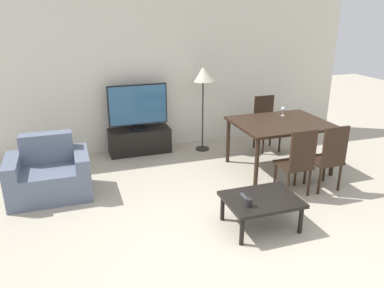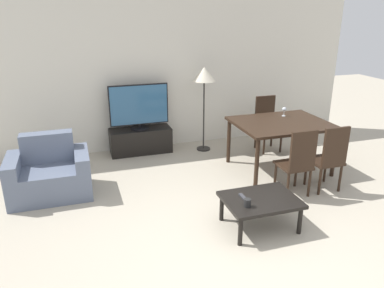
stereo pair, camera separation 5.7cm
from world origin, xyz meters
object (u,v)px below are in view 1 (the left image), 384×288
Objects in this scene: tv_stand at (140,141)px; armchair at (50,175)px; dining_chair_near_right at (329,156)px; wine_glass_left at (283,110)px; tv at (138,107)px; coffee_table at (261,201)px; dining_table at (280,127)px; dining_chair_near at (298,160)px; cup_white_near at (249,202)px; dining_chair_far at (266,121)px; remote_primary at (244,197)px; floor_lamp at (203,78)px.

armchair is at bearing -140.44° from tv_stand.
wine_glass_left is (-0.04, 1.15, 0.36)m from dining_chair_near_right.
tv_stand is 0.60m from tv.
coffee_table is 1.79m from dining_table.
dining_chair_near is 1.23m from cup_white_near.
dining_chair_near and dining_chair_far have the same top height.
dining_chair_far is 6.45× the size of wine_glass_left.
coffee_table is at bearing -34.52° from armchair.
dining_chair_far reaches higher than armchair.
dining_chair_near_right is at bearing -45.95° from tv_stand.
tv_stand is 7.16× the size of wine_glass_left.
dining_chair_near is (1.67, -2.23, -0.31)m from tv.
dining_chair_near_right is (0.49, 0.00, 0.00)m from dining_chair_near.
coffee_table is 1.41m from dining_chair_near_right.
dining_table is at bearing 47.02° from remote_primary.
cup_white_near is (0.64, -2.89, 0.19)m from tv_stand.
dining_chair_far is at bearing 55.98° from remote_primary.
tv is 6.80× the size of wine_glass_left.
tv_stand is 1.11× the size of dining_chair_near.
tv is 1.05× the size of dining_chair_near_right.
tv_stand is at bearing 102.42° from cup_white_near.
coffee_table is 0.21m from remote_primary.
remote_primary is (0.68, -2.69, -0.44)m from tv.
tv_stand is 1.26× the size of coffee_table.
floor_lamp is (-0.83, 1.16, 0.59)m from dining_table.
dining_chair_far is at bearing 74.29° from dining_table.
remote_primary is at bearing -162.67° from dining_chair_near_right.
cup_white_near is (-1.52, -2.39, -0.10)m from dining_chair_far.
tv_stand is 1.53m from floor_lamp.
armchair reaches higher than remote_primary.
dining_table is (3.35, -0.18, 0.40)m from armchair.
dining_chair_far is at bearing 60.28° from coffee_table.
coffee_table is at bearing -72.72° from tv_stand.
dining_chair_near_right reaches higher than tv_stand.
coffee_table is at bearing -157.42° from dining_chair_near_right.
dining_table is 0.92m from dining_chair_near_right.
coffee_table is 2.17m from wine_glass_left.
tv is at bearing 144.55° from dining_table.
cup_white_near is at bearing -77.57° from tv.
tv_stand is (1.44, 1.19, -0.07)m from armchair.
wine_glass_left reaches higher than armchair.
tv_stand is 2.90m from coffee_table.
dining_table is 15.43× the size of cup_white_near.
tv is 1.20m from floor_lamp.
armchair is 3.60m from wine_glass_left.
wine_glass_left is (0.45, 1.15, 0.36)m from dining_chair_near.
cup_white_near is at bearing -156.56° from dining_chair_near_right.
armchair is at bearing -169.16° from dining_chair_far.
tv_stand is 2.47m from wine_glass_left.
dining_table is at bearing 50.04° from cup_white_near.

